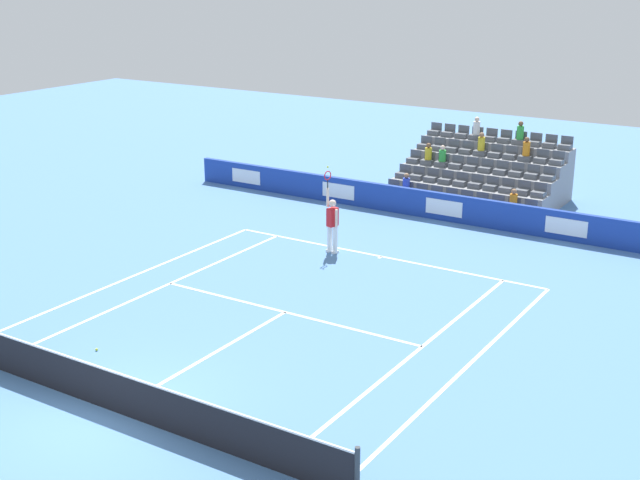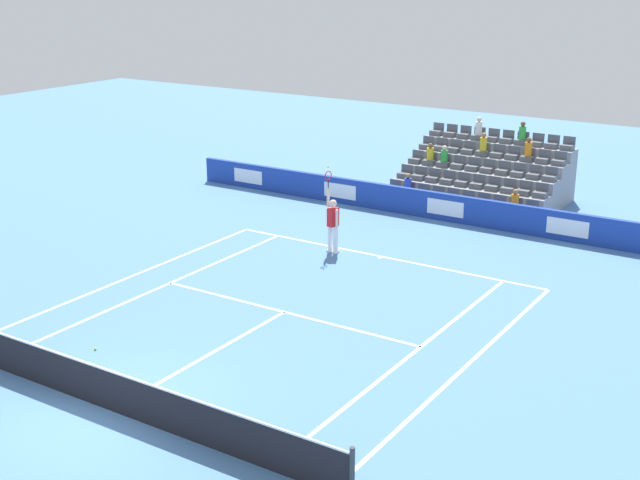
% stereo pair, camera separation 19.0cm
% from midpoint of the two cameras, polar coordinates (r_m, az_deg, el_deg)
% --- Properties ---
extents(ground_plane, '(80.00, 80.00, 0.00)m').
position_cam_midpoint_polar(ground_plane, '(19.04, -13.42, -10.92)').
color(ground_plane, '#4C7AB2').
extents(line_baseline, '(10.97, 0.10, 0.01)m').
position_cam_midpoint_polar(line_baseline, '(27.79, 4.32, -1.11)').
color(line_baseline, white).
rests_on(line_baseline, ground).
extents(line_service, '(8.23, 0.10, 0.01)m').
position_cam_midpoint_polar(line_service, '(23.41, -2.15, -4.79)').
color(line_service, white).
rests_on(line_service, ground).
extents(line_centre_service, '(0.10, 6.40, 0.01)m').
position_cam_midpoint_polar(line_centre_service, '(21.09, -7.16, -7.57)').
color(line_centre_service, white).
rests_on(line_centre_service, ground).
extents(line_singles_sideline_left, '(0.10, 11.89, 0.01)m').
position_cam_midpoint_polar(line_singles_sideline_left, '(25.52, -10.36, -3.12)').
color(line_singles_sideline_left, white).
rests_on(line_singles_sideline_left, ground).
extents(line_singles_sideline_right, '(0.10, 11.89, 0.01)m').
position_cam_midpoint_polar(line_singles_sideline_right, '(21.14, 6.41, -7.48)').
color(line_singles_sideline_right, white).
rests_on(line_singles_sideline_right, ground).
extents(line_doubles_sideline_left, '(0.10, 11.89, 0.01)m').
position_cam_midpoint_polar(line_doubles_sideline_left, '(26.42, -12.55, -2.52)').
color(line_doubles_sideline_left, white).
rests_on(line_doubles_sideline_left, ground).
extents(line_doubles_sideline_right, '(0.10, 11.89, 0.01)m').
position_cam_midpoint_polar(line_doubles_sideline_right, '(20.64, 9.84, -8.30)').
color(line_doubles_sideline_right, white).
rests_on(line_doubles_sideline_right, ground).
extents(line_centre_mark, '(0.10, 0.20, 0.01)m').
position_cam_midpoint_polar(line_centre_mark, '(27.70, 4.22, -1.16)').
color(line_centre_mark, white).
rests_on(line_centre_mark, ground).
extents(sponsor_barrier, '(22.55, 0.22, 1.02)m').
position_cam_midpoint_polar(sponsor_barrier, '(31.82, 8.55, 2.16)').
color(sponsor_barrier, '#193899').
rests_on(sponsor_barrier, ground).
extents(tennis_net, '(11.97, 0.10, 1.07)m').
position_cam_midpoint_polar(tennis_net, '(18.81, -13.52, -9.60)').
color(tennis_net, '#33383D').
rests_on(tennis_net, ground).
extents(tennis_player, '(0.51, 0.40, 2.85)m').
position_cam_midpoint_polar(tennis_player, '(27.85, 1.05, 1.12)').
color(tennis_player, white).
rests_on(tennis_player, ground).
extents(stadium_stand, '(6.20, 4.75, 3.03)m').
position_cam_midpoint_polar(stadium_stand, '(34.93, 11.01, 3.96)').
color(stadium_stand, gray).
rests_on(stadium_stand, ground).
extents(loose_tennis_ball, '(0.07, 0.07, 0.07)m').
position_cam_midpoint_polar(loose_tennis_ball, '(21.86, -14.42, -6.99)').
color(loose_tennis_ball, '#D1E533').
rests_on(loose_tennis_ball, ground).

